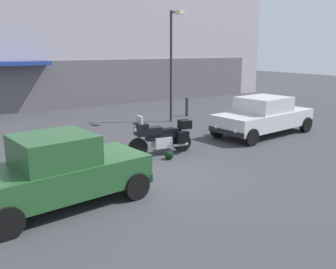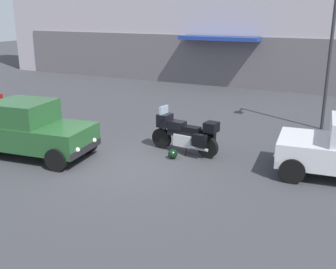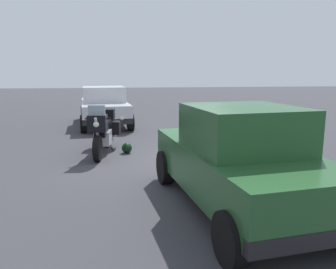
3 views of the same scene
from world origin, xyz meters
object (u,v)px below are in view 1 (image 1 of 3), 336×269
object	(u,v)px
car_sedan_far	(263,116)
streetlamp_curbside	(173,56)
helmet	(169,155)
car_hatchback_near	(60,171)
bollard_curbside	(187,106)
motorcycle	(162,136)

from	to	relation	value
car_sedan_far	streetlamp_curbside	bearing A→B (deg)	-75.30
helmet	car_sedan_far	distance (m)	5.22
helmet	car_hatchback_near	size ratio (longest dim) A/B	0.07
bollard_curbside	car_sedan_far	bearing A→B (deg)	-89.07
motorcycle	streetlamp_curbside	size ratio (longest dim) A/B	0.44
helmet	bollard_curbside	size ratio (longest dim) A/B	0.28
motorcycle	streetlamp_curbside	world-z (taller)	streetlamp_curbside
streetlamp_curbside	car_hatchback_near	bearing A→B (deg)	-138.02
car_sedan_far	bollard_curbside	bearing A→B (deg)	-94.89
car_hatchback_near	streetlamp_curbside	size ratio (longest dim) A/B	0.78
helmet	car_hatchback_near	xyz separation A→B (m)	(-3.95, -1.63, 0.67)
motorcycle	streetlamp_curbside	xyz separation A→B (m)	(3.40, 4.46, 2.49)
car_sedan_far	bollard_curbside	distance (m)	5.21
bollard_curbside	motorcycle	bearing A→B (deg)	-132.42
car_sedan_far	motorcycle	bearing A→B (deg)	-3.73
streetlamp_curbside	bollard_curbside	bearing A→B (deg)	31.14
car_hatchback_near	car_sedan_far	size ratio (longest dim) A/B	0.85
car_sedan_far	streetlamp_curbside	world-z (taller)	streetlamp_curbside
motorcycle	car_sedan_far	world-z (taller)	car_sedan_far
helmet	streetlamp_curbside	xyz separation A→B (m)	(3.52, 5.08, 2.97)
motorcycle	car_hatchback_near	xyz separation A→B (m)	(-4.06, -2.25, 0.19)
motorcycle	car_sedan_far	xyz separation A→B (m)	(5.00, 0.18, 0.16)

